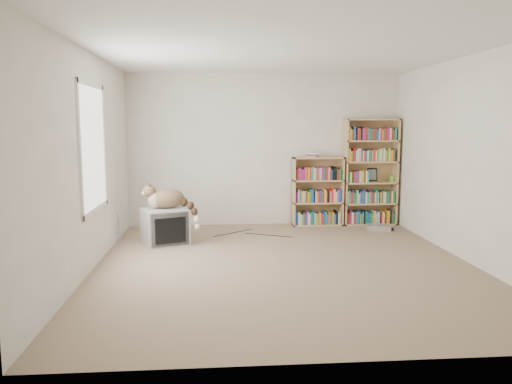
{
  "coord_description": "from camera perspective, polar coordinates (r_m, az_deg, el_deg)",
  "views": [
    {
      "loc": [
        -0.81,
        -5.77,
        1.67
      ],
      "look_at": [
        -0.26,
        1.0,
        0.75
      ],
      "focal_mm": 35.0,
      "sensor_mm": 36.0,
      "label": 1
    }
  ],
  "objects": [
    {
      "name": "wall_right",
      "position": [
        6.54,
        23.33,
        3.4
      ],
      "size": [
        0.02,
        5.0,
        2.5
      ],
      "primitive_type": "cube",
      "color": "white",
      "rests_on": "floor"
    },
    {
      "name": "dvd_player",
      "position": [
        8.21,
        13.83,
        -3.95
      ],
      "size": [
        0.43,
        0.36,
        0.08
      ],
      "primitive_type": "cube",
      "rotation": [
        0.0,
        0.0,
        -0.27
      ],
      "color": "silver",
      "rests_on": "floor"
    },
    {
      "name": "floor_cables",
      "position": [
        7.57,
        -1.38,
        -5.02
      ],
      "size": [
        1.2,
        0.7,
        0.01
      ],
      "primitive_type": null,
      "color": "black",
      "rests_on": "floor"
    },
    {
      "name": "book_stack",
      "position": [
        8.24,
        6.41,
        4.24
      ],
      "size": [
        0.18,
        0.23,
        0.08
      ],
      "primitive_type": "cube",
      "color": "red",
      "rests_on": "bookcase_short"
    },
    {
      "name": "bookcase_short",
      "position": [
        8.38,
        7.01,
        -0.23
      ],
      "size": [
        0.83,
        0.3,
        1.14
      ],
      "color": "tan",
      "rests_on": "floor"
    },
    {
      "name": "floor",
      "position": [
        6.06,
        3.29,
        -8.3
      ],
      "size": [
        4.5,
        5.0,
        0.01
      ],
      "primitive_type": "cube",
      "color": "gray",
      "rests_on": "ground"
    },
    {
      "name": "ceiling",
      "position": [
        5.88,
        3.48,
        15.81
      ],
      "size": [
        4.5,
        5.0,
        0.02
      ],
      "primitive_type": "cube",
      "color": "white",
      "rests_on": "wall_back"
    },
    {
      "name": "bookcase_tall",
      "position": [
        8.56,
        12.88,
        1.95
      ],
      "size": [
        0.88,
        0.3,
        1.77
      ],
      "color": "tan",
      "rests_on": "floor"
    },
    {
      "name": "wall_front",
      "position": [
        3.39,
        9.23,
        0.54
      ],
      "size": [
        4.5,
        0.02,
        2.5
      ],
      "primitive_type": "cube",
      "color": "white",
      "rests_on": "floor"
    },
    {
      "name": "window",
      "position": [
        6.14,
        -18.11,
        4.81
      ],
      "size": [
        0.02,
        1.22,
        1.52
      ],
      "primitive_type": "cube",
      "color": "white",
      "rests_on": "wall_left"
    },
    {
      "name": "framed_print",
      "position": [
        8.66,
        13.13,
        1.95
      ],
      "size": [
        0.17,
        0.05,
        0.22
      ],
      "primitive_type": "cube",
      "rotation": [
        -0.17,
        0.0,
        0.0
      ],
      "color": "black",
      "rests_on": "bookcase_tall"
    },
    {
      "name": "wall_back",
      "position": [
        8.32,
        0.99,
        4.8
      ],
      "size": [
        4.5,
        0.02,
        2.5
      ],
      "primitive_type": "cube",
      "color": "white",
      "rests_on": "floor"
    },
    {
      "name": "cat",
      "position": [
        7.1,
        -9.7,
        -1.04
      ],
      "size": [
        0.82,
        0.53,
        0.6
      ],
      "rotation": [
        0.0,
        0.0,
        0.27
      ],
      "color": "#372316",
      "rests_on": "crt_tv"
    },
    {
      "name": "crt_tv",
      "position": [
        7.14,
        -10.39,
        -3.89
      ],
      "size": [
        0.73,
        0.7,
        0.5
      ],
      "rotation": [
        0.0,
        0.0,
        0.39
      ],
      "color": "#A6A7A9",
      "rests_on": "floor"
    },
    {
      "name": "wall_left",
      "position": [
        5.96,
        -18.61,
        3.27
      ],
      "size": [
        0.02,
        5.0,
        2.5
      ],
      "primitive_type": "cube",
      "color": "white",
      "rests_on": "floor"
    },
    {
      "name": "wall_outlet",
      "position": [
        7.56,
        -15.43,
        -2.86
      ],
      "size": [
        0.01,
        0.08,
        0.13
      ],
      "primitive_type": "cube",
      "color": "silver",
      "rests_on": "wall_left"
    },
    {
      "name": "green_mug",
      "position": [
        8.67,
        15.28,
        1.48
      ],
      "size": [
        0.09,
        0.09,
        0.1
      ],
      "primitive_type": "cylinder",
      "color": "#60AE31",
      "rests_on": "bookcase_tall"
    }
  ]
}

